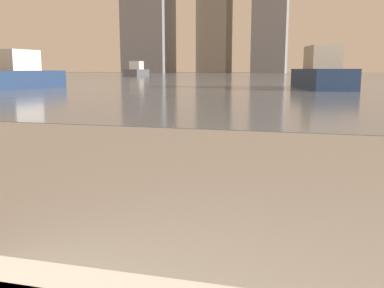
{
  "coord_description": "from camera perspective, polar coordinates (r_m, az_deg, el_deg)",
  "views": [
    {
      "loc": [
        0.64,
        0.18,
        0.99
      ],
      "look_at": [
        -0.02,
        2.6,
        0.55
      ],
      "focal_mm": 40.0,
      "sensor_mm": 36.0,
      "label": 1
    }
  ],
  "objects": [
    {
      "name": "harbor_boat_1",
      "position": [
        23.74,
        -22.12,
        8.51
      ],
      "size": [
        2.43,
        5.37,
        1.94
      ],
      "color": "navy",
      "rests_on": "harbor_water"
    },
    {
      "name": "skyline_tower_1",
      "position": [
        121.32,
        3.04,
        16.35
      ],
      "size": [
        8.17,
        9.52,
        29.13
      ],
      "color": "gray",
      "rests_on": "ground_plane"
    },
    {
      "name": "harbor_boat_3",
      "position": [
        22.76,
        16.9,
        8.95
      ],
      "size": [
        3.22,
        5.98,
        2.13
      ],
      "color": "navy",
      "rests_on": "harbor_water"
    },
    {
      "name": "skyline_tower_0",
      "position": [
        126.62,
        -5.79,
        15.5
      ],
      "size": [
        12.36,
        12.54,
        26.74
      ],
      "color": "slate",
      "rests_on": "ground_plane"
    },
    {
      "name": "harbor_water",
      "position": [
        61.83,
        14.74,
        8.71
      ],
      "size": [
        180.0,
        110.0,
        0.01
      ],
      "color": "slate",
      "rests_on": "ground_plane"
    },
    {
      "name": "harbor_boat_2",
      "position": [
        59.46,
        -7.38,
        9.61
      ],
      "size": [
        2.24,
        5.59,
        2.06
      ],
      "color": "#4C4C51",
      "rests_on": "harbor_water"
    }
  ]
}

